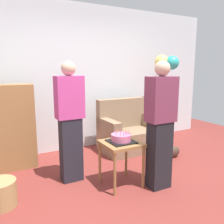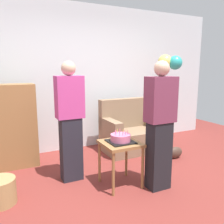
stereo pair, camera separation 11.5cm
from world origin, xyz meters
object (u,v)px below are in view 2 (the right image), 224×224
birthday_cake (121,138)px  handbag (175,152)px  side_table (120,149)px  balloon_bunch (170,62)px  couch (131,132)px  person_blowing_candles (70,121)px  person_holding_cake (160,126)px  wicker_basket (0,192)px  bookshelf (9,125)px

birthday_cake → handbag: birthday_cake is taller
side_table → balloon_bunch: balloon_bunch is taller
couch → birthday_cake: 1.46m
person_blowing_candles → handbag: size_ratio=5.82×
person_holding_cake → couch: bearing=-80.4°
birthday_cake → wicker_basket: birthday_cake is taller
side_table → balloon_bunch: (1.60, 1.03, 1.14)m
bookshelf → birthday_cake: size_ratio=4.98×
side_table → person_blowing_candles: 0.77m
person_blowing_candles → person_holding_cake: bearing=-44.0°
balloon_bunch → person_blowing_candles: bearing=-165.0°
handbag → balloon_bunch: balloon_bunch is taller
side_table → birthday_cake: bearing=-109.9°
balloon_bunch → handbag: bearing=-116.2°
birthday_cake → person_holding_cake: 0.53m
person_blowing_candles → balloon_bunch: balloon_bunch is taller
person_holding_cake → handbag: size_ratio=5.82×
side_table → handbag: size_ratio=2.12×
side_table → wicker_basket: (-1.45, 0.21, -0.35)m
side_table → birthday_cake: birthday_cake is taller
couch → balloon_bunch: bearing=-8.9°
couch → bookshelf: (-2.11, 0.14, 0.33)m
side_table → wicker_basket: 1.51m
wicker_basket → person_holding_cake: bearing=-14.7°
person_holding_cake → wicker_basket: bearing=12.3°
person_blowing_candles → balloon_bunch: size_ratio=0.91×
bookshelf → balloon_bunch: 3.03m
bookshelf → wicker_basket: size_ratio=4.43×
birthday_cake → handbag: (1.30, 0.42, -0.54)m
side_table → birthday_cake: (-0.00, -0.00, 0.14)m
bookshelf → birthday_cake: (1.26, -1.28, -0.03)m
birthday_cake → person_blowing_candles: 0.72m
birthday_cake → handbag: size_ratio=1.14×
person_holding_cake → balloon_bunch: (1.20, 1.30, 0.81)m
bookshelf → birthday_cake: 1.80m
couch → side_table: bearing=-126.6°
couch → person_blowing_candles: bearing=-153.5°
bookshelf → balloon_bunch: bearing=-5.1°
bookshelf → person_blowing_candles: bearing=-48.4°
couch → side_table: couch is taller
birthday_cake → person_holding_cake: person_holding_cake is taller
side_table → person_blowing_candles: size_ratio=0.36×
person_holding_cake → wicker_basket: size_ratio=4.53×
side_table → balloon_bunch: bearing=32.7°
person_blowing_candles → couch: bearing=20.7°
couch → bookshelf: bookshelf is taller
couch → birthday_cake: (-0.85, -1.14, 0.30)m
couch → person_blowing_candles: (-1.38, -0.69, 0.49)m
person_holding_cake → handbag: person_holding_cake is taller
bookshelf → person_holding_cake: (1.67, -1.56, 0.16)m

